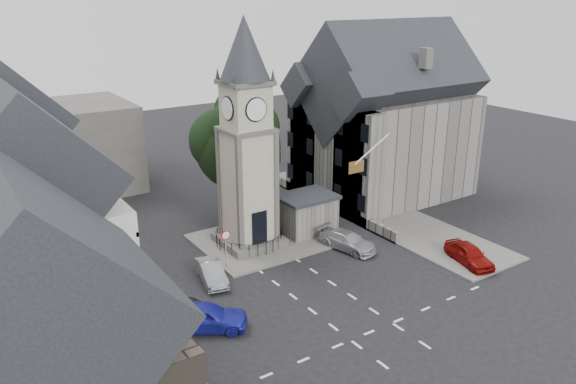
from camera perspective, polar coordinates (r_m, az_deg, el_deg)
ground at (r=35.69m, az=2.55°, el=-9.89°), size 120.00×120.00×0.00m
pavement_west at (r=36.08m, az=-20.07°, el=-10.73°), size 6.00×30.00×0.14m
pavement_east at (r=48.18m, az=8.52°, el=-1.87°), size 6.00×26.00×0.14m
central_island at (r=42.33m, az=-2.19°, el=-4.78°), size 10.00×8.00×0.16m
road_markings at (r=32.09m, az=8.51°, el=-13.84°), size 20.00×8.00×0.01m
clock_tower at (r=38.93m, az=-4.23°, el=5.54°), size 4.86×4.86×16.25m
stone_shelter at (r=43.04m, az=1.88°, el=-2.22°), size 4.30×3.30×3.08m
town_tree at (r=44.41m, az=-5.15°, el=5.77°), size 7.20×7.20×10.80m
warning_sign_post at (r=37.41m, az=-6.33°, el=-5.05°), size 0.70×0.19×2.85m
terrace_cream at (r=34.87m, az=-26.89°, el=-0.96°), size 8.10×7.60×12.80m
terrace_tudor at (r=27.60m, az=-24.44°, el=-6.67°), size 8.10×7.60×12.00m
backdrop_west at (r=55.05m, az=-25.81°, el=3.40°), size 20.00×10.00×8.00m
east_building at (r=50.80m, az=9.65°, el=6.53°), size 14.40×11.40×12.60m
east_boundary_wall at (r=47.76m, az=4.44°, el=-1.41°), size 0.40×16.00×0.90m
flagpole at (r=40.63m, az=8.54°, el=4.35°), size 3.68×0.10×2.74m
car_west_blue at (r=31.86m, az=-8.42°, el=-12.42°), size 4.91×4.06×1.58m
car_west_silver at (r=32.00m, az=-16.27°, el=-13.12°), size 4.30×1.84×1.38m
car_west_grey at (r=33.05m, az=-12.15°, el=-11.77°), size 4.72×2.96×1.22m
car_island_silver at (r=36.64m, az=-7.79°, el=-8.10°), size 2.12×4.07×1.28m
car_island_east at (r=40.84m, az=6.05°, el=-4.95°), size 2.89×4.82×1.31m
car_east_red at (r=40.44m, az=17.93°, el=-6.05°), size 2.63×4.41×1.41m
pedestrian at (r=48.05m, az=6.17°, el=-0.69°), size 0.74×0.52×1.91m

